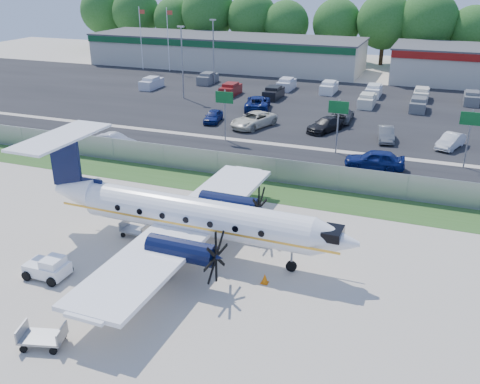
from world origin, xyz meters
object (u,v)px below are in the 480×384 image
(pushback_tug, at_px, (49,268))
(baggage_cart_far, at_px, (43,337))
(aircraft, at_px, (190,215))
(baggage_cart_near, at_px, (135,230))

(pushback_tug, distance_m, baggage_cart_far, 6.02)
(pushback_tug, bearing_deg, baggage_cart_far, -53.50)
(aircraft, bearing_deg, baggage_cart_near, 172.89)
(aircraft, bearing_deg, pushback_tug, -137.84)
(baggage_cart_far, bearing_deg, aircraft, 76.68)
(aircraft, height_order, pushback_tug, aircraft)
(pushback_tug, xyz_separation_m, baggage_cart_near, (1.86, 5.96, -0.16))
(baggage_cart_near, distance_m, baggage_cart_far, 10.93)
(pushback_tug, distance_m, baggage_cart_near, 6.25)
(baggage_cart_near, height_order, baggage_cart_far, baggage_cart_far)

